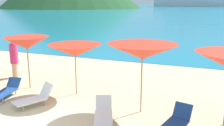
{
  "coord_description": "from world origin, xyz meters",
  "views": [
    {
      "loc": [
        4.7,
        -5.7,
        3.61
      ],
      "look_at": [
        1.01,
        3.67,
        1.2
      ],
      "focal_mm": 41.08,
      "sensor_mm": 36.0,
      "label": 1
    }
  ],
  "objects_px": {
    "umbrella_1": "(27,43)",
    "umbrella_3": "(142,52)",
    "lounge_chair_4": "(103,114)",
    "umbrella_2": "(75,50)",
    "lounge_chair_0": "(35,97)",
    "lounge_chair_1": "(6,90)",
    "lounge_chair_5": "(175,123)",
    "beachgoer_2": "(14,58)"
  },
  "relations": [
    {
      "from": "umbrella_1",
      "to": "umbrella_3",
      "type": "relative_size",
      "value": 0.93
    },
    {
      "from": "lounge_chair_4",
      "to": "umbrella_2",
      "type": "bearing_deg",
      "value": 114.33
    },
    {
      "from": "umbrella_2",
      "to": "umbrella_3",
      "type": "relative_size",
      "value": 0.88
    },
    {
      "from": "lounge_chair_0",
      "to": "lounge_chair_1",
      "type": "relative_size",
      "value": 0.89
    },
    {
      "from": "lounge_chair_0",
      "to": "lounge_chair_5",
      "type": "xyz_separation_m",
      "value": [
        4.92,
        -0.16,
        -0.02
      ]
    },
    {
      "from": "umbrella_3",
      "to": "lounge_chair_4",
      "type": "bearing_deg",
      "value": -127.54
    },
    {
      "from": "umbrella_3",
      "to": "lounge_chair_1",
      "type": "distance_m",
      "value": 5.57
    },
    {
      "from": "umbrella_1",
      "to": "lounge_chair_4",
      "type": "relative_size",
      "value": 1.41
    },
    {
      "from": "lounge_chair_0",
      "to": "lounge_chair_1",
      "type": "xyz_separation_m",
      "value": [
        -1.59,
        0.28,
        -0.04
      ]
    },
    {
      "from": "lounge_chair_1",
      "to": "lounge_chair_4",
      "type": "xyz_separation_m",
      "value": [
        4.37,
        -0.57,
        -0.01
      ]
    },
    {
      "from": "umbrella_1",
      "to": "umbrella_3",
      "type": "height_order",
      "value": "umbrella_3"
    },
    {
      "from": "umbrella_3",
      "to": "lounge_chair_1",
      "type": "relative_size",
      "value": 1.44
    },
    {
      "from": "umbrella_2",
      "to": "umbrella_3",
      "type": "xyz_separation_m",
      "value": [
        2.85,
        -0.7,
        0.29
      ]
    },
    {
      "from": "lounge_chair_0",
      "to": "umbrella_3",
      "type": "bearing_deg",
      "value": 40.57
    },
    {
      "from": "lounge_chair_5",
      "to": "lounge_chair_1",
      "type": "bearing_deg",
      "value": -169.97
    },
    {
      "from": "umbrella_1",
      "to": "beachgoer_2",
      "type": "height_order",
      "value": "umbrella_1"
    },
    {
      "from": "umbrella_1",
      "to": "lounge_chair_5",
      "type": "distance_m",
      "value": 6.79
    },
    {
      "from": "umbrella_2",
      "to": "lounge_chair_1",
      "type": "relative_size",
      "value": 1.27
    },
    {
      "from": "umbrella_3",
      "to": "lounge_chair_1",
      "type": "height_order",
      "value": "umbrella_3"
    },
    {
      "from": "umbrella_1",
      "to": "umbrella_2",
      "type": "relative_size",
      "value": 1.06
    },
    {
      "from": "lounge_chair_4",
      "to": "lounge_chair_0",
      "type": "bearing_deg",
      "value": 151.37
    },
    {
      "from": "umbrella_1",
      "to": "beachgoer_2",
      "type": "relative_size",
      "value": 1.18
    },
    {
      "from": "lounge_chair_4",
      "to": "beachgoer_2",
      "type": "distance_m",
      "value": 6.57
    },
    {
      "from": "umbrella_1",
      "to": "umbrella_3",
      "type": "bearing_deg",
      "value": -7.31
    },
    {
      "from": "lounge_chair_1",
      "to": "lounge_chair_5",
      "type": "height_order",
      "value": "lounge_chair_5"
    },
    {
      "from": "umbrella_1",
      "to": "lounge_chair_5",
      "type": "relative_size",
      "value": 1.34
    },
    {
      "from": "umbrella_1",
      "to": "umbrella_2",
      "type": "height_order",
      "value": "umbrella_1"
    },
    {
      "from": "lounge_chair_1",
      "to": "lounge_chair_5",
      "type": "xyz_separation_m",
      "value": [
        6.51,
        -0.43,
        0.02
      ]
    },
    {
      "from": "umbrella_1",
      "to": "lounge_chair_1",
      "type": "bearing_deg",
      "value": -96.84
    },
    {
      "from": "umbrella_2",
      "to": "beachgoer_2",
      "type": "xyz_separation_m",
      "value": [
        -3.92,
        0.95,
        -0.79
      ]
    },
    {
      "from": "lounge_chair_0",
      "to": "umbrella_2",
      "type": "bearing_deg",
      "value": 90.23
    },
    {
      "from": "lounge_chair_0",
      "to": "beachgoer_2",
      "type": "xyz_separation_m",
      "value": [
        -3.12,
        2.51,
        0.68
      ]
    },
    {
      "from": "lounge_chair_5",
      "to": "umbrella_2",
      "type": "bearing_deg",
      "value": 171.3
    },
    {
      "from": "umbrella_2",
      "to": "lounge_chair_1",
      "type": "height_order",
      "value": "umbrella_2"
    },
    {
      "from": "lounge_chair_5",
      "to": "umbrella_1",
      "type": "bearing_deg",
      "value": 179.21
    },
    {
      "from": "lounge_chair_4",
      "to": "lounge_chair_5",
      "type": "height_order",
      "value": "lounge_chair_5"
    },
    {
      "from": "lounge_chair_0",
      "to": "umbrella_1",
      "type": "bearing_deg",
      "value": 161.28
    },
    {
      "from": "lounge_chair_0",
      "to": "lounge_chair_1",
      "type": "bearing_deg",
      "value": -162.37
    },
    {
      "from": "beachgoer_2",
      "to": "lounge_chair_0",
      "type": "bearing_deg",
      "value": 49.5
    },
    {
      "from": "umbrella_3",
      "to": "lounge_chair_5",
      "type": "height_order",
      "value": "umbrella_3"
    },
    {
      "from": "umbrella_2",
      "to": "umbrella_3",
      "type": "height_order",
      "value": "umbrella_3"
    },
    {
      "from": "lounge_chair_5",
      "to": "lounge_chair_0",
      "type": "bearing_deg",
      "value": -167.99
    }
  ]
}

